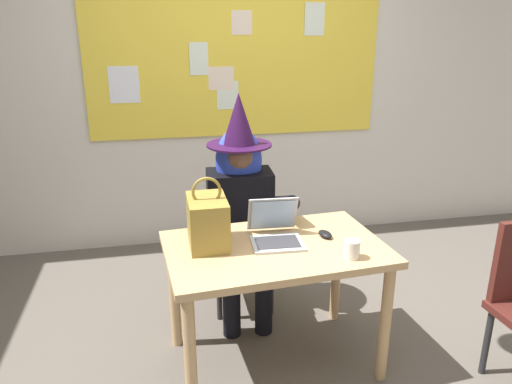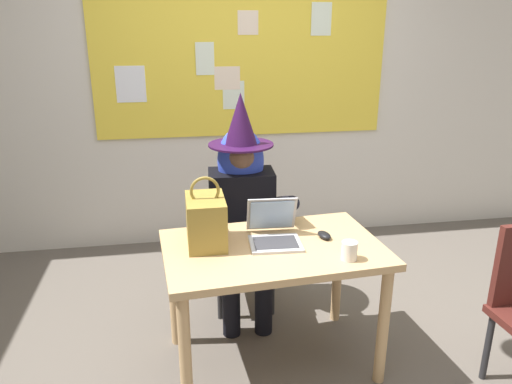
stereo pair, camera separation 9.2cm
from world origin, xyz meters
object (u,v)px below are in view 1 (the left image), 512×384
person_costumed (241,199)px  desk_main (275,263)px  coffee_mug (352,249)px  computer_mouse (325,234)px  laptop (275,232)px  handbag (208,221)px  chair_at_desk (239,234)px

person_costumed → desk_main: bearing=10.7°
coffee_mug → computer_mouse: bearing=99.3°
laptop → coffee_mug: (0.32, -0.29, -0.00)m
laptop → coffee_mug: laptop is taller
desk_main → laptop: size_ratio=3.68×
person_costumed → handbag: person_costumed is taller
computer_mouse → chair_at_desk: bearing=106.6°
person_costumed → handbag: size_ratio=3.84×
laptop → desk_main: bearing=-101.0°
chair_at_desk → coffee_mug: size_ratio=9.26×
chair_at_desk → computer_mouse: (0.37, -0.67, 0.26)m
computer_mouse → handbag: bearing=164.7°
person_costumed → coffee_mug: person_costumed is taller
desk_main → person_costumed: 0.63m
computer_mouse → coffee_mug: 0.28m
handbag → coffee_mug: size_ratio=3.98×
computer_mouse → coffee_mug: size_ratio=1.09×
person_costumed → coffee_mug: size_ratio=15.26×
laptop → computer_mouse: laptop is taller
person_costumed → coffee_mug: 0.92m
computer_mouse → handbag: 0.66m
handbag → coffee_mug: handbag is taller
handbag → coffee_mug: 0.76m
person_costumed → coffee_mug: bearing=30.3°
chair_at_desk → computer_mouse: bearing=30.1°
person_costumed → computer_mouse: 0.67m
laptop → coffee_mug: size_ratio=3.46×
desk_main → computer_mouse: bearing=10.1°
chair_at_desk → handbag: bearing=-21.9°
computer_mouse → coffee_mug: coffee_mug is taller
desk_main → chair_at_desk: bearing=95.9°
person_costumed → laptop: person_costumed is taller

